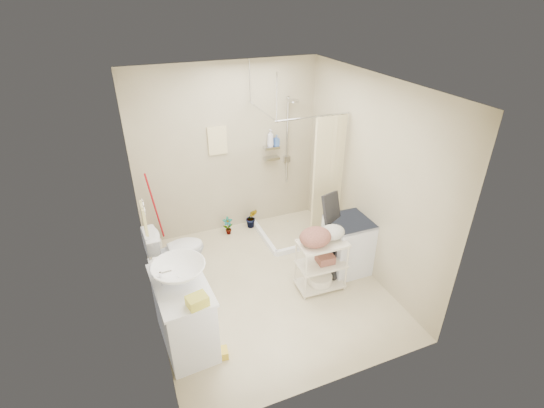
{
  "coord_description": "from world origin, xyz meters",
  "views": [
    {
      "loc": [
        -1.46,
        -3.77,
        3.46
      ],
      "look_at": [
        0.17,
        0.25,
        1.06
      ],
      "focal_mm": 26.0,
      "sensor_mm": 36.0,
      "label": 1
    }
  ],
  "objects_px": {
    "washing_machine": "(347,245)",
    "laundry_rack": "(321,261)",
    "vanity": "(184,313)",
    "toilet": "(176,251)"
  },
  "relations": [
    {
      "from": "washing_machine",
      "to": "laundry_rack",
      "type": "distance_m",
      "value": 0.55
    },
    {
      "from": "vanity",
      "to": "washing_machine",
      "type": "distance_m",
      "value": 2.35
    },
    {
      "from": "vanity",
      "to": "laundry_rack",
      "type": "relative_size",
      "value": 1.12
    },
    {
      "from": "toilet",
      "to": "washing_machine",
      "type": "relative_size",
      "value": 0.98
    },
    {
      "from": "vanity",
      "to": "laundry_rack",
      "type": "distance_m",
      "value": 1.81
    },
    {
      "from": "vanity",
      "to": "toilet",
      "type": "bearing_deg",
      "value": 80.61
    },
    {
      "from": "vanity",
      "to": "toilet",
      "type": "relative_size",
      "value": 1.22
    },
    {
      "from": "vanity",
      "to": "washing_machine",
      "type": "bearing_deg",
      "value": 7.72
    },
    {
      "from": "toilet",
      "to": "laundry_rack",
      "type": "distance_m",
      "value": 1.93
    },
    {
      "from": "toilet",
      "to": "laundry_rack",
      "type": "relative_size",
      "value": 0.91
    }
  ]
}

